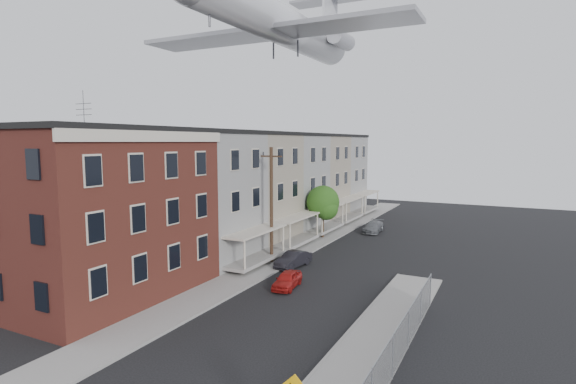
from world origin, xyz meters
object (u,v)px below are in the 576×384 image
Objects in this scene: car_near at (287,280)px; street_tree at (324,204)px; utility_pole at (271,203)px; car_mid at (293,259)px; airplane at (284,26)px; car_far at (373,227)px.

street_tree is at bearing 96.36° from car_near.
utility_pole is 4.58m from car_mid.
street_tree is 16.78m from airplane.
car_mid is 0.90× the size of car_far.
car_near is (3.47, -14.76, -2.91)m from street_tree.
car_near is 4.83m from car_mid.
street_tree is 1.65× the size of car_near.
street_tree is at bearing 107.06° from car_mid.
car_near is at bearing -92.51° from car_far.
utility_pole is 2.53× the size of car_mid.
utility_pole is 2.85× the size of car_near.
car_near is 0.89× the size of car_mid.
car_mid is (2.03, -0.33, -4.09)m from utility_pole.
car_mid is at bearing -9.33° from utility_pole.
street_tree is 1.46× the size of car_mid.
car_far is at bearing 56.51° from street_tree.
street_tree is 1.32× the size of car_far.
car_far is (3.80, 15.17, -4.10)m from utility_pole.
car_near is at bearing -51.83° from utility_pole.
street_tree reaches higher than car_mid.
car_mid is at bearing -99.01° from car_far.
utility_pole reaches higher than car_near.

